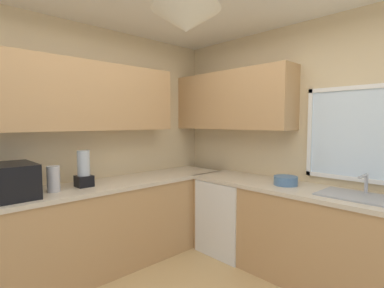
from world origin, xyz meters
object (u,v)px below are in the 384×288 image
kettle (53,179)px  sink_assembly (360,196)px  bowl (286,181)px  microwave (10,181)px  blender_appliance (84,170)px  dishwasher (231,215)px

kettle → sink_assembly: size_ratio=0.38×
kettle → bowl: size_ratio=1.01×
kettle → bowl: kettle is taller
microwave → kettle: microwave is taller
kettle → blender_appliance: blender_appliance is taller
microwave → blender_appliance: (0.00, 0.63, 0.02)m
dishwasher → kettle: kettle is taller
bowl → sink_assembly: bearing=0.5°
dishwasher → blender_appliance: 1.74m
kettle → sink_assembly: bearing=42.2°
microwave → sink_assembly: (2.02, 2.15, -0.13)m
dishwasher → microwave: 2.30m
kettle → bowl: 2.24m
sink_assembly → blender_appliance: bearing=-143.1°
kettle → sink_assembly: 2.71m
microwave → blender_appliance: blender_appliance is taller
dishwasher → bowl: bearing=2.5°
microwave → blender_appliance: bearing=90.0°
kettle → sink_assembly: kettle is taller
microwave → dishwasher: bearing=72.7°
dishwasher → sink_assembly: sink_assembly is taller
microwave → bowl: size_ratio=2.04×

